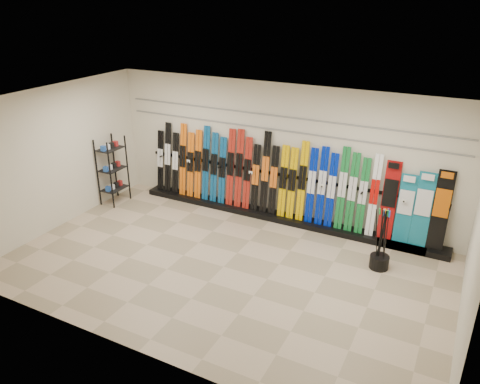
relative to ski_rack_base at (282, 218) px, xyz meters
The scene contains 13 objects.
floor 2.29m from the ski_rack_base, 95.64° to the right, with size 8.00×8.00×0.00m, color #9D8B6C.
back_wall 1.47m from the ski_rack_base, 135.64° to the left, with size 8.00×8.00×0.00m, color beige.
left_wall 5.01m from the ski_rack_base, 151.65° to the right, with size 5.00×5.00×0.00m, color beige.
right_wall 4.64m from the ski_rack_base, 31.13° to the right, with size 5.00×5.00×0.00m, color beige.
ceiling 3.73m from the ski_rack_base, 95.64° to the right, with size 8.00×8.00×0.00m, color silver.
ski_rack_base is the anchor object (origin of this frame).
skis 1.11m from the ski_rack_base, behind, with size 5.39×0.24×1.83m.
snowboards 2.83m from the ski_rack_base, ahead, with size 1.26×0.24×1.59m.
accessory_rack 4.15m from the ski_rack_base, 166.96° to the right, with size 0.40×0.60×1.62m, color black.
pole_bin 2.55m from the ski_rack_base, 22.88° to the right, with size 0.35×0.35×0.25m, color black.
ski_poles 2.60m from the ski_rack_base, 23.07° to the right, with size 0.26×0.16×1.18m.
slatwall_rail_0 1.96m from the ski_rack_base, 138.37° to the left, with size 7.60×0.02×0.03m, color gray.
slatwall_rail_1 2.26m from the ski_rack_base, 138.37° to the left, with size 7.60×0.02×0.03m, color gray.
Camera 1 is at (3.67, -6.47, 4.74)m, focal length 35.00 mm.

